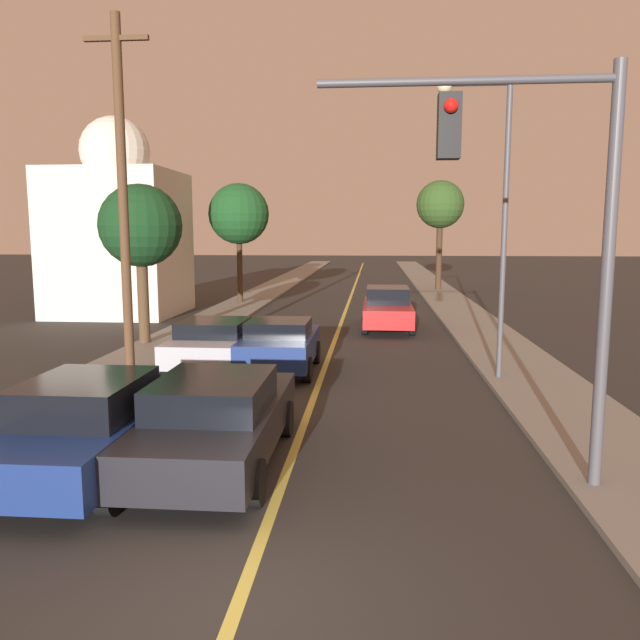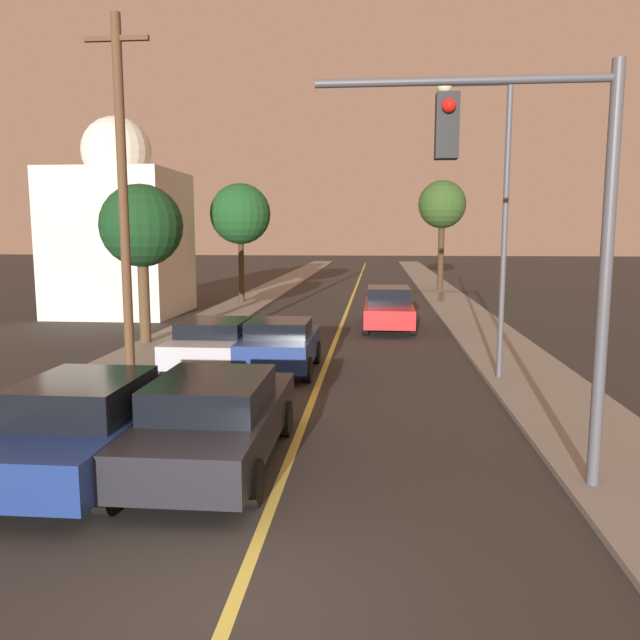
{
  "view_description": "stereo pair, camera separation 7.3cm",
  "coord_description": "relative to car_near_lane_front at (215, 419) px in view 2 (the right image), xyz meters",
  "views": [
    {
      "loc": [
        1.36,
        -5.82,
        3.82
      ],
      "look_at": [
        0.0,
        9.96,
        1.6
      ],
      "focal_mm": 35.0,
      "sensor_mm": 36.0,
      "label": 1
    },
    {
      "loc": [
        1.43,
        -5.81,
        3.82
      ],
      "look_at": [
        0.0,
        9.96,
        1.6
      ],
      "focal_mm": 35.0,
      "sensor_mm": 36.0,
      "label": 2
    }
  ],
  "objects": [
    {
      "name": "ground_plane",
      "position": [
        1.2,
        -3.92,
        -0.79
      ],
      "size": [
        200.0,
        200.0,
        0.0
      ],
      "primitive_type": "plane",
      "color": "#2D2B28"
    },
    {
      "name": "traffic_signal_mast",
      "position": [
        4.92,
        -0.56,
        3.4
      ],
      "size": [
        4.23,
        0.42,
        6.04
      ],
      "color": "#47474C",
      "rests_on": "ground"
    },
    {
      "name": "streetlamp_right",
      "position": [
        5.41,
        6.41,
        4.08
      ],
      "size": [
        1.83,
        0.36,
        7.45
      ],
      "color": "#47474C",
      "rests_on": "ground"
    },
    {
      "name": "road_surface",
      "position": [
        1.2,
        32.08,
        -0.78
      ],
      "size": [
        8.54,
        80.0,
        0.01
      ],
      "color": "#2D2B28",
      "rests_on": "ground"
    },
    {
      "name": "car_near_lane_front",
      "position": [
        0.0,
        0.0,
        0.0
      ],
      "size": [
        2.09,
        4.95,
        1.52
      ],
      "color": "black",
      "rests_on": "ground"
    },
    {
      "name": "sidewalk_right",
      "position": [
        6.72,
        32.08,
        -0.73
      ],
      "size": [
        2.5,
        80.0,
        0.12
      ],
      "color": "gray",
      "rests_on": "ground"
    },
    {
      "name": "tree_right_near",
      "position": [
        6.82,
        31.89,
        4.79
      ],
      "size": [
        3.09,
        3.09,
        7.08
      ],
      "color": "#3D2B1C",
      "rests_on": "ground"
    },
    {
      "name": "sidewalk_left",
      "position": [
        -4.32,
        32.08,
        -0.73
      ],
      "size": [
        2.5,
        80.0,
        0.12
      ],
      "color": "gray",
      "rests_on": "ground"
    },
    {
      "name": "car_near_lane_second",
      "position": [
        -0.0,
        6.99,
        -0.02
      ],
      "size": [
        1.99,
        3.85,
        1.47
      ],
      "color": "navy",
      "rests_on": "ground"
    },
    {
      "name": "domed_building_left",
      "position": [
        -9.33,
        18.66,
        3.09
      ],
      "size": [
        5.5,
        5.5,
        9.08
      ],
      "color": "beige",
      "rests_on": "ground"
    },
    {
      "name": "car_far_oncoming",
      "position": [
        3.12,
        15.11,
        0.05
      ],
      "size": [
        2.0,
        5.1,
        1.67
      ],
      "rotation": [
        0.0,
        0.0,
        3.14
      ],
      "color": "red",
      "rests_on": "ground"
    },
    {
      "name": "tree_left_near",
      "position": [
        -4.64,
        23.37,
        4.01
      ],
      "size": [
        3.22,
        3.22,
        6.31
      ],
      "color": "#3D2B1C",
      "rests_on": "ground"
    },
    {
      "name": "tree_left_far",
      "position": [
        -5.18,
        10.58,
        3.22
      ],
      "size": [
        2.74,
        2.74,
        5.31
      ],
      "color": "#4C3823",
      "rests_on": "ground"
    },
    {
      "name": "car_outer_lane_second",
      "position": [
        -1.88,
        7.27,
        -0.03
      ],
      "size": [
        2.12,
        4.31,
        1.41
      ],
      "color": "#A5A8B2",
      "rests_on": "ground"
    },
    {
      "name": "car_outer_lane_front",
      "position": [
        -1.88,
        -0.56,
        0.03
      ],
      "size": [
        2.01,
        4.59,
        1.59
      ],
      "color": "navy",
      "rests_on": "ground"
    },
    {
      "name": "utility_pole_left",
      "position": [
        -3.67,
        5.52,
        3.96
      ],
      "size": [
        1.6,
        0.24,
        8.93
      ],
      "color": "#513823",
      "rests_on": "ground"
    }
  ]
}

